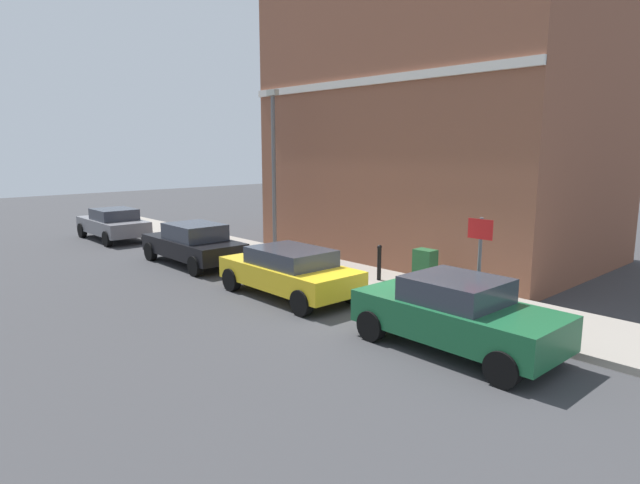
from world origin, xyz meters
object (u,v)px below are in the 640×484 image
object	(u,v)px
car_black	(193,243)
car_grey	(113,224)
bollard_near_cabinet	(379,261)
street_sign	(480,253)
car_green	(456,313)
lamppost	(274,166)
utility_cabinet	(425,272)
car_yellow	(289,271)

from	to	relation	value
car_black	car_grey	xyz separation A→B (m)	(-0.03, 6.76, -0.02)
bollard_near_cabinet	street_sign	bearing A→B (deg)	-106.69
car_green	lamppost	xyz separation A→B (m)	(2.73, 9.23, 2.55)
car_black	bollard_near_cabinet	world-z (taller)	car_black
bollard_near_cabinet	utility_cabinet	bearing A→B (deg)	-93.42
street_sign	bollard_near_cabinet	bearing A→B (deg)	73.31
street_sign	lamppost	distance (m)	8.98
car_yellow	bollard_near_cabinet	size ratio (longest dim) A/B	4.00
car_black	car_grey	bearing A→B (deg)	1.07
car_yellow	utility_cabinet	distance (m)	3.59
car_grey	street_sign	xyz separation A→B (m)	(1.41, -16.74, 0.95)
car_green	utility_cabinet	bearing A→B (deg)	-43.75
car_green	street_sign	xyz separation A→B (m)	(1.57, 0.49, 0.91)
car_black	bollard_near_cabinet	bearing A→B (deg)	-156.65
street_sign	utility_cabinet	bearing A→B (deg)	64.27
car_green	bollard_near_cabinet	world-z (taller)	car_green
car_black	utility_cabinet	bearing A→B (deg)	-161.82
utility_cabinet	car_grey	bearing A→B (deg)	99.63
bollard_near_cabinet	street_sign	xyz separation A→B (m)	(-1.16, -3.87, 0.96)
car_yellow	car_grey	size ratio (longest dim) A/B	1.01
utility_cabinet	street_sign	world-z (taller)	street_sign
car_green	car_black	bearing A→B (deg)	-0.42
car_yellow	bollard_near_cabinet	xyz separation A→B (m)	(2.69, -0.81, -0.01)
utility_cabinet	street_sign	bearing A→B (deg)	-115.73
car_yellow	utility_cabinet	world-z (taller)	car_yellow
car_grey	lamppost	distance (m)	8.78
car_green	utility_cabinet	size ratio (longest dim) A/B	3.53
car_green	street_sign	size ratio (longest dim) A/B	1.77
car_green	utility_cabinet	world-z (taller)	car_green
utility_cabinet	car_green	bearing A→B (deg)	-134.43
car_yellow	car_black	size ratio (longest dim) A/B	0.97
car_grey	lamppost	xyz separation A→B (m)	(2.57, -7.99, 2.59)
car_green	car_grey	size ratio (longest dim) A/B	0.98
car_grey	lamppost	size ratio (longest dim) A/B	0.72
car_green	bollard_near_cabinet	distance (m)	5.14
lamppost	car_black	bearing A→B (deg)	154.11
car_grey	car_black	bearing A→B (deg)	-178.68
car_yellow	street_sign	distance (m)	5.02
car_green	bollard_near_cabinet	xyz separation A→B (m)	(2.73, 4.36, -0.05)
car_grey	street_sign	world-z (taller)	street_sign
lamppost	utility_cabinet	bearing A→B (deg)	-90.87
car_yellow	car_black	distance (m)	5.29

